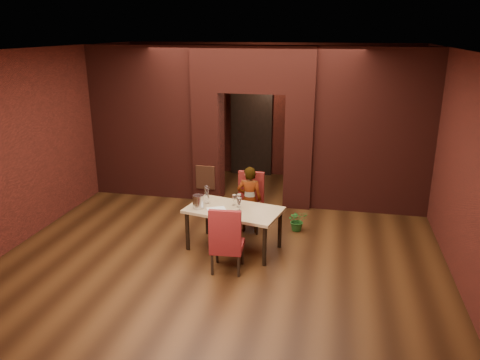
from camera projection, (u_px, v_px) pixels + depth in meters
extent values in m
plane|color=#422510|center=(231.00, 240.00, 8.13)|extent=(8.00, 8.00, 0.00)
cube|color=silver|center=(230.00, 50.00, 7.14)|extent=(7.00, 8.00, 0.04)
cube|color=maroon|center=(268.00, 111.00, 11.35)|extent=(7.00, 0.04, 3.20)
cube|color=maroon|center=(121.00, 268.00, 3.92)|extent=(7.00, 0.04, 3.20)
cube|color=maroon|center=(40.00, 141.00, 8.33)|extent=(0.04, 8.00, 3.20)
cube|color=maroon|center=(460.00, 163.00, 6.93)|extent=(0.04, 8.00, 3.20)
cube|color=maroon|center=(209.00, 146.00, 9.82)|extent=(0.55, 0.55, 2.30)
cube|color=maroon|center=(299.00, 151.00, 9.44)|extent=(0.55, 0.55, 2.30)
cube|color=maroon|center=(254.00, 69.00, 9.14)|extent=(2.45, 0.55, 0.90)
cube|color=maroon|center=(144.00, 122.00, 9.97)|extent=(2.28, 0.35, 3.20)
cube|color=maroon|center=(373.00, 132.00, 9.02)|extent=(2.28, 0.35, 3.20)
cube|color=#9D502D|center=(205.00, 178.00, 9.73)|extent=(0.40, 0.03, 0.50)
cube|color=black|center=(252.00, 133.00, 11.55)|extent=(0.90, 0.08, 2.10)
cube|color=black|center=(251.00, 133.00, 11.51)|extent=(1.02, 0.04, 2.22)
cube|color=tan|center=(234.00, 229.00, 7.72)|extent=(1.66, 1.15, 0.71)
cube|color=maroon|center=(249.00, 202.00, 8.42)|extent=(0.49, 0.49, 1.04)
cube|color=maroon|center=(227.00, 238.00, 6.99)|extent=(0.51, 0.51, 1.04)
imported|color=silver|center=(249.00, 199.00, 8.31)|extent=(0.46, 0.32, 1.22)
cube|color=silver|center=(216.00, 209.00, 7.59)|extent=(0.37, 0.33, 0.00)
cylinder|color=#B5B4BB|center=(198.00, 202.00, 7.60)|extent=(0.18, 0.18, 0.23)
cylinder|color=white|center=(207.00, 194.00, 7.81)|extent=(0.07, 0.07, 0.32)
imported|color=#235E1F|center=(297.00, 220.00, 8.47)|extent=(0.44, 0.41, 0.39)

